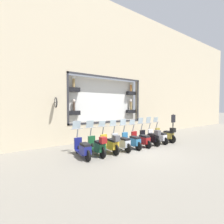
# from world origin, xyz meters

# --- Properties ---
(ground_plane) EXTENTS (120.00, 120.00, 0.00)m
(ground_plane) POSITION_xyz_m (0.00, 0.00, 0.00)
(ground_plane) COLOR gray
(building_facade) EXTENTS (1.22, 36.00, 9.94)m
(building_facade) POSITION_xyz_m (3.60, 0.00, 5.07)
(building_facade) COLOR beige
(building_facade) RESTS_ON ground_plane
(scooter_olive_0) EXTENTS (1.81, 0.61, 1.61)m
(scooter_olive_0) POSITION_xyz_m (0.60, -2.87, 0.48)
(scooter_olive_0) COLOR black
(scooter_olive_0) RESTS_ON ground_plane
(scooter_white_1) EXTENTS (1.79, 0.61, 1.67)m
(scooter_white_1) POSITION_xyz_m (0.66, -2.13, 0.42)
(scooter_white_1) COLOR black
(scooter_white_1) RESTS_ON ground_plane
(scooter_black_2) EXTENTS (1.80, 0.60, 1.63)m
(scooter_black_2) POSITION_xyz_m (0.60, -1.39, 0.47)
(scooter_black_2) COLOR black
(scooter_black_2) RESTS_ON ground_plane
(scooter_red_3) EXTENTS (1.79, 0.60, 1.54)m
(scooter_red_3) POSITION_xyz_m (0.65, -0.65, 0.41)
(scooter_red_3) COLOR black
(scooter_red_3) RESTS_ON ground_plane
(scooter_teal_4) EXTENTS (1.79, 0.61, 1.62)m
(scooter_teal_4) POSITION_xyz_m (0.66, 0.09, 0.42)
(scooter_teal_4) COLOR black
(scooter_teal_4) RESTS_ON ground_plane
(scooter_silver_5) EXTENTS (1.80, 0.60, 1.59)m
(scooter_silver_5) POSITION_xyz_m (0.66, 0.83, 0.43)
(scooter_silver_5) COLOR black
(scooter_silver_5) RESTS_ON ground_plane
(scooter_yellow_6) EXTENTS (1.80, 0.60, 1.59)m
(scooter_yellow_6) POSITION_xyz_m (0.60, 1.57, 0.48)
(scooter_yellow_6) COLOR black
(scooter_yellow_6) RESTS_ON ground_plane
(scooter_green_7) EXTENTS (1.80, 0.61, 1.64)m
(scooter_green_7) POSITION_xyz_m (0.60, 2.31, 0.48)
(scooter_green_7) COLOR black
(scooter_green_7) RESTS_ON ground_plane
(scooter_navy_8) EXTENTS (1.80, 0.61, 1.66)m
(scooter_navy_8) POSITION_xyz_m (0.66, 3.05, 0.43)
(scooter_navy_8) COLOR black
(scooter_navy_8) RESTS_ON ground_plane
(shop_sign_post) EXTENTS (0.36, 0.45, 1.84)m
(shop_sign_post) POSITION_xyz_m (0.73, -3.84, 1.00)
(shop_sign_post) COLOR #232326
(shop_sign_post) RESTS_ON ground_plane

